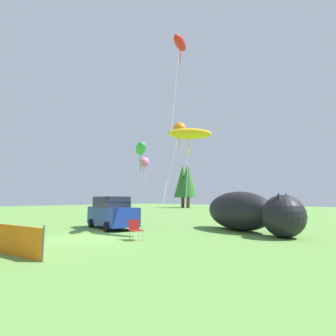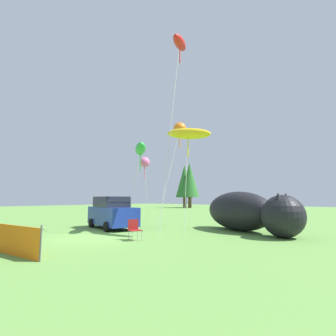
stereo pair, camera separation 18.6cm
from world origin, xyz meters
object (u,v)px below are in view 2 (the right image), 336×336
at_px(kite_red_lizard, 180,44).
at_px(kite_pink_octopus, 145,162).
at_px(folding_chair, 134,228).
at_px(inflatable_cat, 247,213).
at_px(kite_yellow_hero, 188,134).
at_px(kite_orange_flower, 180,129).
at_px(parked_car, 112,213).
at_px(kite_green_fish, 140,149).

distance_m(kite_red_lizard, kite_pink_octopus, 8.87).
height_order(folding_chair, kite_red_lizard, kite_red_lizard).
distance_m(inflatable_cat, kite_yellow_hero, 5.73).
bearing_deg(inflatable_cat, kite_orange_flower, -139.48).
xyz_separation_m(folding_chair, kite_yellow_hero, (0.90, 2.92, 4.86)).
relative_size(parked_car, inflatable_cat, 0.66).
relative_size(parked_car, folding_chair, 4.94).
distance_m(kite_orange_flower, kite_pink_octopus, 4.59).
relative_size(parked_car, kite_red_lizard, 0.39).
relative_size(kite_red_lizard, kite_green_fish, 2.26).
bearing_deg(parked_car, kite_red_lizard, 31.16).
xyz_separation_m(folding_chair, kite_pink_octopus, (-5.64, 5.67, 4.18)).
distance_m(parked_car, kite_orange_flower, 7.06).
bearing_deg(kite_pink_octopus, inflatable_cat, 4.62).
xyz_separation_m(kite_yellow_hero, kite_green_fish, (-2.96, -0.81, -0.57)).
height_order(folding_chair, kite_pink_octopus, kite_pink_octopus).
distance_m(parked_car, kite_green_fish, 4.64).
distance_m(folding_chair, kite_red_lizard, 11.38).
xyz_separation_m(parked_car, kite_green_fish, (2.59, 0.10, 3.84)).
bearing_deg(kite_green_fish, parked_car, -177.73).
xyz_separation_m(kite_red_lizard, kite_pink_octopus, (-5.48, 2.15, -6.63)).
bearing_deg(parked_car, kite_pink_octopus, 117.70).
bearing_deg(kite_red_lizard, inflatable_cat, 46.72).
relative_size(kite_yellow_hero, kite_pink_octopus, 1.16).
height_order(kite_red_lizard, kite_orange_flower, kite_red_lizard).
relative_size(kite_red_lizard, kite_pink_octopus, 2.31).
distance_m(inflatable_cat, kite_pink_octopus, 8.93).
height_order(parked_car, folding_chair, parked_car).
height_order(folding_chair, kite_orange_flower, kite_orange_flower).
height_order(folding_chair, inflatable_cat, inflatable_cat).
height_order(kite_yellow_hero, kite_green_fish, kite_yellow_hero).
distance_m(kite_red_lizard, kite_yellow_hero, 6.08).
bearing_deg(parked_car, kite_yellow_hero, 21.88).
bearing_deg(folding_chair, kite_yellow_hero, 90.58).
relative_size(folding_chair, inflatable_cat, 0.13).
xyz_separation_m(folding_chair, kite_red_lizard, (-0.16, 3.52, 10.82)).
height_order(inflatable_cat, kite_green_fish, kite_green_fish).
height_order(kite_red_lizard, kite_yellow_hero, kite_red_lizard).
distance_m(parked_car, inflatable_cat, 8.34).
distance_m(kite_orange_flower, kite_green_fish, 3.41).
bearing_deg(parked_car, kite_green_fish, 14.86).
distance_m(parked_car, folding_chair, 5.09).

